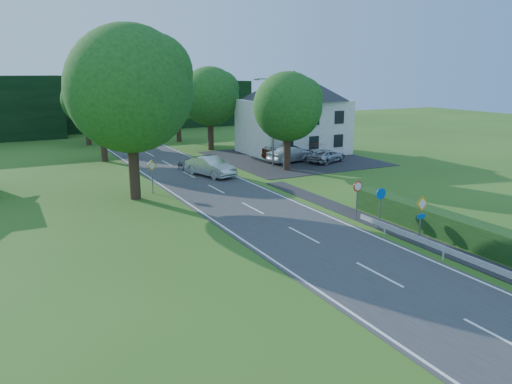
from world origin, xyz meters
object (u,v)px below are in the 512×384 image
parked_car_red (287,151)px  parked_car_silver_b (327,156)px  parasol (316,153)px  motorcycle (181,165)px  streetlight (272,118)px  parked_car_silver_a (290,154)px  moving_car (210,166)px  parked_car_grey (292,153)px

parked_car_red → parked_car_silver_b: 4.06m
parked_car_red → parasol: (1.34, -3.06, 0.15)m
motorcycle → parked_car_silver_b: parked_car_silver_b is taller
streetlight → parked_car_silver_a: (2.58, 1.00, -3.65)m
moving_car → motorcycle: size_ratio=2.97×
moving_car → parked_car_red: (9.76, 3.94, 0.03)m
moving_car → parked_car_silver_a: (9.19, 2.39, -0.04)m
motorcycle → parked_car_grey: bearing=1.2°
moving_car → parked_car_silver_a: size_ratio=1.06×
motorcycle → parasol: bearing=-10.1°
moving_car → parked_car_red: bearing=4.4°
parked_car_grey → parasol: size_ratio=2.30×
motorcycle → parked_car_silver_a: (10.55, -1.12, 0.33)m
motorcycle → parked_car_silver_b: bearing=-9.0°
parked_car_grey → parked_car_silver_b: size_ratio=1.16×
moving_car → parasol: (11.10, 0.89, 0.18)m
streetlight → parked_car_red: 5.41m
parasol → parked_car_silver_b: bearing=-0.2°
motorcycle → parked_car_silver_b: (13.77, -2.63, 0.17)m
parasol → parked_car_red: bearing=113.6°
parked_car_grey → streetlight: bearing=119.7°
streetlight → parked_car_grey: bearing=30.6°
parked_car_red → parked_car_silver_b: parked_car_red is taller
streetlight → parked_car_silver_a: size_ratio=1.71×
moving_car → parked_car_silver_b: size_ratio=1.13×
parked_car_red → parked_car_grey: bearing=-157.2°
streetlight → moving_car: streetlight is taller
moving_car → parked_car_grey: size_ratio=0.97×
moving_car → motorcycle: bearing=93.6°
parked_car_grey → parasol: parasol is taller
parked_car_red → parked_car_silver_a: bearing=160.0°
motorcycle → parasol: 12.74m
moving_car → parked_car_silver_b: bearing=-13.5°
parked_car_silver_a → parasol: bearing=-139.3°
motorcycle → parked_car_silver_a: bearing=-4.3°
parked_car_red → motorcycle: bearing=92.3°
parked_car_silver_a → parasol: size_ratio=2.11×
moving_car → parked_car_red: size_ratio=0.99×
parked_car_silver_a → parasol: 2.44m
parked_car_red → parasol: parasol is taller
streetlight → parked_car_silver_b: bearing=-5.0°
streetlight → parked_car_grey: size_ratio=1.57×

